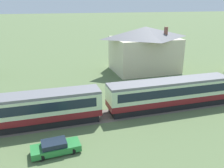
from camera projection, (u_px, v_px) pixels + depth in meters
The scene contains 4 objects.
passenger_train at pixel (171, 92), 32.35m from camera, with size 92.12×3.13×3.99m.
railway_track at pixel (113, 115), 30.78m from camera, with size 138.64×3.60×0.04m.
station_house_grey_roof at pixel (145, 49), 49.19m from camera, with size 13.89×10.37×9.22m.
parked_car_green at pixel (55, 147), 22.89m from camera, with size 4.80×2.19×1.29m.
Camera 1 is at (-26.70, -25.92, 13.89)m, focal length 38.00 mm.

